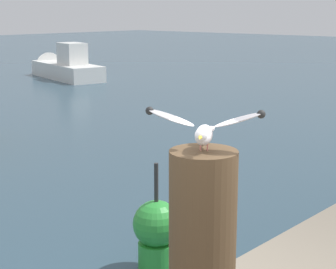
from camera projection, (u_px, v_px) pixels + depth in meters
mooring_post at (202, 251)px, 3.05m from camera, size 0.36×0.36×1.11m
seagull at (204, 129)px, 2.90m from camera, size 0.42×0.57×0.22m
boat_white at (60, 67)px, 26.00m from camera, size 2.77×5.94×1.94m
channel_buoy at (156, 233)px, 6.63m from camera, size 0.56×0.56×1.33m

